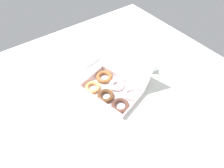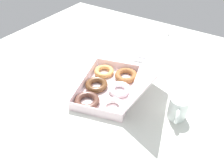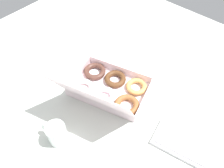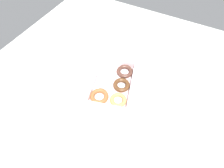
# 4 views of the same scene
# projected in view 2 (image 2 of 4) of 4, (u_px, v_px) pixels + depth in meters

# --- Properties ---
(ground_plane) EXTENTS (1.80, 1.80, 0.02)m
(ground_plane) POSITION_uv_depth(u_px,v_px,m) (107.00, 97.00, 1.03)
(ground_plane) COLOR silver
(donut_box) EXTENTS (0.44, 0.43, 0.27)m
(donut_box) POSITION_uv_depth(u_px,v_px,m) (112.00, 85.00, 1.03)
(donut_box) COLOR white
(donut_box) RESTS_ON ground_plane
(keyboard) EXTENTS (0.43, 0.20, 0.02)m
(keyboard) POSITION_uv_depth(u_px,v_px,m) (153.00, 44.00, 1.37)
(keyboard) COLOR white
(keyboard) RESTS_ON ground_plane
(coffee_mug) EXTENTS (0.12, 0.08, 0.10)m
(coffee_mug) POSITION_uv_depth(u_px,v_px,m) (178.00, 108.00, 0.89)
(coffee_mug) COLOR white
(coffee_mug) RESTS_ON ground_plane
(paper_napkin) EXTENTS (0.14, 0.13, 0.00)m
(paper_napkin) POSITION_uv_depth(u_px,v_px,m) (40.00, 93.00, 1.04)
(paper_napkin) COLOR white
(paper_napkin) RESTS_ON ground_plane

